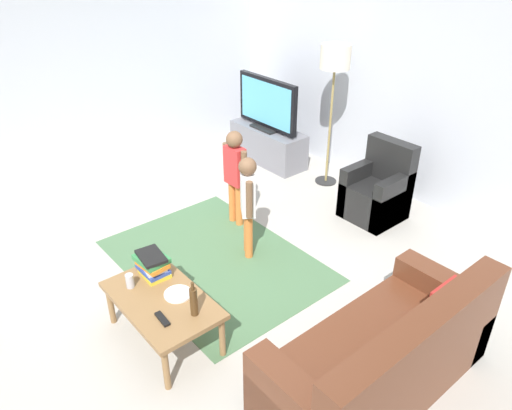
{
  "coord_description": "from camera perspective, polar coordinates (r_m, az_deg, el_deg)",
  "views": [
    {
      "loc": [
        3.09,
        -1.98,
        2.95
      ],
      "look_at": [
        0.0,
        0.6,
        0.65
      ],
      "focal_mm": 34.14,
      "sensor_mm": 36.0,
      "label": 1
    }
  ],
  "objects": [
    {
      "name": "couch",
      "position": [
        3.71,
        15.04,
        -17.31
      ],
      "size": [
        0.8,
        1.8,
        0.86
      ],
      "color": "brown",
      "rests_on": "ground"
    },
    {
      "name": "tv",
      "position": [
        6.79,
        1.33,
        11.71
      ],
      "size": [
        1.1,
        0.28,
        0.71
      ],
      "color": "black",
      "rests_on": "tv_stand"
    },
    {
      "name": "area_rug",
      "position": [
        5.0,
        -4.76,
        -6.46
      ],
      "size": [
        2.2,
        1.6,
        0.01
      ],
      "primitive_type": "cube",
      "color": "#4C724C",
      "rests_on": "ground"
    },
    {
      "name": "wall_left",
      "position": [
        6.6,
        -21.84,
        13.66
      ],
      "size": [
        0.12,
        6.0,
        2.7
      ],
      "primitive_type": "cube",
      "color": "silver",
      "rests_on": "ground"
    },
    {
      "name": "floor_lamp",
      "position": [
        6.03,
        9.23,
        15.92
      ],
      "size": [
        0.36,
        0.36,
        1.78
      ],
      "color": "#262626",
      "rests_on": "ground"
    },
    {
      "name": "wall_back",
      "position": [
        6.07,
        18.14,
        13.05
      ],
      "size": [
        6.0,
        0.12,
        2.7
      ],
      "primitive_type": "cube",
      "color": "silver",
      "rests_on": "ground"
    },
    {
      "name": "book_stack",
      "position": [
        4.14,
        -12.02,
        -6.82
      ],
      "size": [
        0.3,
        0.23,
        0.21
      ],
      "color": "yellow",
      "rests_on": "coffee_table"
    },
    {
      "name": "tv_stand",
      "position": [
        7.01,
        1.4,
        7.04
      ],
      "size": [
        1.2,
        0.44,
        0.5
      ],
      "color": "slate",
      "rests_on": "ground"
    },
    {
      "name": "child_near_tv",
      "position": [
        5.29,
        -2.47,
        4.15
      ],
      "size": [
        0.37,
        0.18,
        1.11
      ],
      "color": "orange",
      "rests_on": "ground"
    },
    {
      "name": "coffee_table",
      "position": [
        3.99,
        -10.96,
        -11.18
      ],
      "size": [
        1.0,
        0.6,
        0.42
      ],
      "color": "olive",
      "rests_on": "ground"
    },
    {
      "name": "tv_remote",
      "position": [
        3.76,
        -10.92,
        -12.97
      ],
      "size": [
        0.17,
        0.06,
        0.02
      ],
      "primitive_type": "cube",
      "rotation": [
        0.0,
        0.0,
        -0.06
      ],
      "color": "black",
      "rests_on": "coffee_table"
    },
    {
      "name": "child_center",
      "position": [
        4.74,
        -0.96,
        0.77
      ],
      "size": [
        0.31,
        0.24,
        1.08
      ],
      "color": "orange",
      "rests_on": "ground"
    },
    {
      "name": "armchair",
      "position": [
        5.77,
        14.12,
        1.41
      ],
      "size": [
        0.6,
        0.6,
        0.9
      ],
      "color": "black",
      "rests_on": "ground"
    },
    {
      "name": "ground",
      "position": [
        4.7,
        -5.69,
        -9.24
      ],
      "size": [
        7.8,
        7.8,
        0.0
      ],
      "primitive_type": "plane",
      "color": "#B2ADA3"
    },
    {
      "name": "plate",
      "position": [
        3.96,
        -9.14,
        -10.26
      ],
      "size": [
        0.22,
        0.22,
        0.02
      ],
      "color": "white",
      "rests_on": "coffee_table"
    },
    {
      "name": "bottle",
      "position": [
        3.69,
        -7.31,
        -11.12
      ],
      "size": [
        0.06,
        0.06,
        0.3
      ],
      "color": "#4C3319",
      "rests_on": "coffee_table"
    },
    {
      "name": "soda_can",
      "position": [
        4.08,
        -14.57,
        -8.6
      ],
      "size": [
        0.07,
        0.07,
        0.12
      ],
      "primitive_type": "cylinder",
      "color": "silver",
      "rests_on": "coffee_table"
    }
  ]
}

